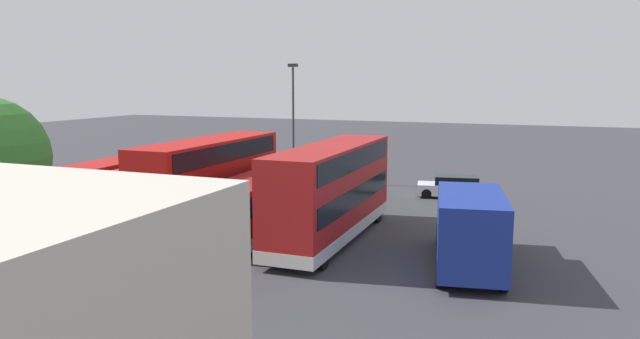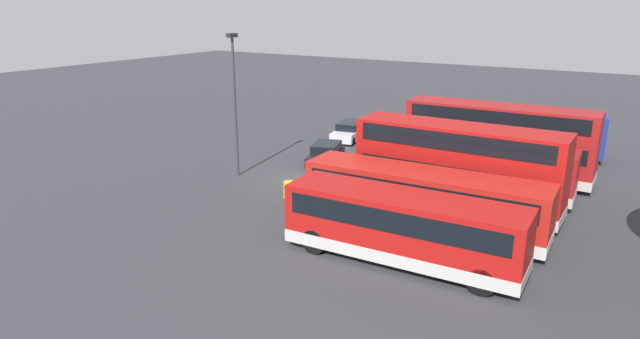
{
  "view_description": "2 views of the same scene",
  "coord_description": "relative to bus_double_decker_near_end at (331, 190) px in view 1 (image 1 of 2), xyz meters",
  "views": [
    {
      "loc": [
        -16.43,
        35.42,
        7.55
      ],
      "look_at": [
        -2.89,
        1.23,
        1.9
      ],
      "focal_mm": 32.51,
      "sensor_mm": 36.0,
      "label": 1
    },
    {
      "loc": [
        26.65,
        18.26,
        10.49
      ],
      "look_at": [
        2.0,
        2.89,
        1.64
      ],
      "focal_mm": 30.76,
      "sensor_mm": 36.0,
      "label": 2
    }
  ],
  "objects": [
    {
      "name": "ground_plane",
      "position": [
        7.02,
        -10.19,
        -2.45
      ],
      "size": [
        140.0,
        140.0,
        0.0
      ],
      "primitive_type": "plane",
      "color": "#38383D"
    },
    {
      "name": "bus_double_decker_near_end",
      "position": [
        0.0,
        0.0,
        0.0
      ],
      "size": [
        2.75,
        11.35,
        4.55
      ],
      "color": "#A51919",
      "rests_on": "ground"
    },
    {
      "name": "bus_single_deck_second",
      "position": [
        3.56,
        -0.55,
        -0.83
      ],
      "size": [
        3.13,
        11.4,
        2.95
      ],
      "color": "#A51919",
      "rests_on": "ground"
    },
    {
      "name": "bus_double_decker_third",
      "position": [
        6.86,
        -0.26,
        -0.0
      ],
      "size": [
        2.62,
        10.66,
        4.55
      ],
      "color": "#B71411",
      "rests_on": "ground"
    },
    {
      "name": "bus_single_deck_fourth",
      "position": [
        10.42,
        -0.68,
        -0.83
      ],
      "size": [
        3.04,
        11.66,
        2.95
      ],
      "color": "red",
      "rests_on": "ground"
    },
    {
      "name": "bus_single_deck_fifth",
      "position": [
        13.99,
        -0.16,
        -0.83
      ],
      "size": [
        2.97,
        10.19,
        2.95
      ],
      "color": "#B71411",
      "rests_on": "ground"
    },
    {
      "name": "box_truck_blue",
      "position": [
        -6.63,
        1.8,
        -0.74
      ],
      "size": [
        3.78,
        7.82,
        3.2
      ],
      "color": "navy",
      "rests_on": "ground"
    },
    {
      "name": "car_hatchback_silver",
      "position": [
        3.16,
        -10.5,
        -1.75
      ],
      "size": [
        4.28,
        2.86,
        1.43
      ],
      "color": "black",
      "rests_on": "ground"
    },
    {
      "name": "car_small_green",
      "position": [
        -3.88,
        -12.51,
        -1.75
      ],
      "size": [
        4.82,
        2.57,
        1.43
      ],
      "color": "silver",
      "rests_on": "ground"
    },
    {
      "name": "lamp_post_tall",
      "position": [
        8.23,
        -13.93,
        2.63
      ],
      "size": [
        0.7,
        0.3,
        8.78
      ],
      "color": "#38383D",
      "rests_on": "ground"
    },
    {
      "name": "waste_bin_yellow",
      "position": [
        9.99,
        -8.75,
        -1.97
      ],
      "size": [
        0.6,
        0.6,
        0.95
      ],
      "primitive_type": "cylinder",
      "color": "yellow",
      "rests_on": "ground"
    }
  ]
}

